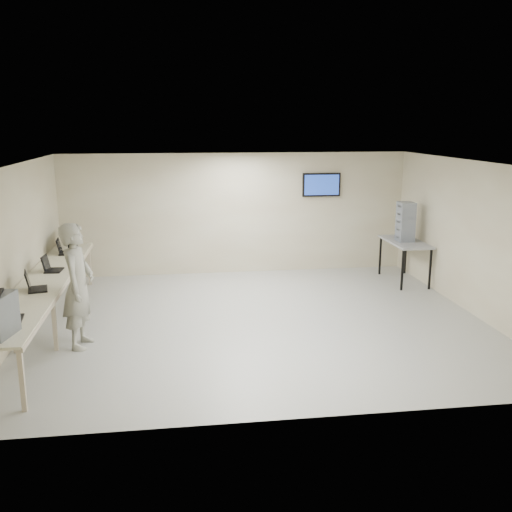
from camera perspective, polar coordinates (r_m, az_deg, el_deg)
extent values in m
cube|color=#A1A1A1|center=(10.28, 0.16, -6.51)|extent=(8.00, 7.00, 0.01)
cube|color=silver|center=(9.70, 0.17, 9.27)|extent=(8.00, 7.00, 0.01)
cube|color=tan|center=(13.31, -1.97, 4.25)|extent=(8.00, 0.01, 2.80)
cube|color=tan|center=(6.56, 4.49, -5.17)|extent=(8.00, 0.01, 2.80)
cube|color=tan|center=(10.15, -22.81, 0.41)|extent=(0.01, 7.00, 2.80)
cube|color=tan|center=(11.17, 20.93, 1.66)|extent=(0.01, 7.00, 2.80)
cube|color=black|center=(13.56, 6.52, 7.11)|extent=(0.15, 0.04, 0.15)
cube|color=black|center=(13.52, 6.56, 7.09)|extent=(0.90, 0.06, 0.55)
cube|color=#1C3CA0|center=(13.49, 6.60, 7.08)|extent=(0.82, 0.01, 0.47)
cube|color=beige|center=(10.17, -20.38, -2.37)|extent=(0.75, 6.00, 0.04)
cube|color=#BDAE94|center=(10.10, -18.29, -2.49)|extent=(0.02, 6.00, 0.06)
cube|color=#BDAE94|center=(7.63, -22.36, -11.28)|extent=(0.06, 0.06, 0.86)
cube|color=#BDAE94|center=(9.54, -23.05, -6.45)|extent=(0.06, 0.06, 0.86)
cube|color=#BDAE94|center=(9.39, -19.50, -6.44)|extent=(0.06, 0.06, 0.86)
cube|color=#BDAE94|center=(11.20, -20.74, -3.41)|extent=(0.06, 0.06, 0.86)
cube|color=#BDAE94|center=(11.08, -17.71, -3.35)|extent=(0.06, 0.06, 0.86)
cube|color=#BDAE94|center=(13.04, -18.92, -0.99)|extent=(0.06, 0.06, 0.86)
cube|color=#BDAE94|center=(12.94, -16.32, -0.92)|extent=(0.06, 0.06, 0.86)
cube|color=black|center=(8.31, -23.12, -5.79)|extent=(0.29, 0.37, 0.02)
cube|color=black|center=(8.31, -24.02, -4.92)|extent=(0.11, 0.33, 0.24)
cube|color=black|center=(8.30, -23.93, -4.92)|extent=(0.08, 0.29, 0.20)
cube|color=black|center=(9.60, -20.99, -3.13)|extent=(0.37, 0.45, 0.02)
cube|color=black|center=(9.59, -21.89, -2.25)|extent=(0.16, 0.38, 0.28)
cube|color=black|center=(9.59, -21.80, -2.25)|extent=(0.12, 0.33, 0.24)
cube|color=black|center=(10.72, -19.54, -1.37)|extent=(0.29, 0.39, 0.02)
cube|color=black|center=(10.71, -20.30, -0.63)|extent=(0.09, 0.35, 0.27)
cube|color=black|center=(10.71, -20.22, -0.63)|extent=(0.07, 0.31, 0.22)
cube|color=black|center=(12.06, -18.40, 0.29)|extent=(0.31, 0.41, 0.02)
cube|color=black|center=(12.06, -19.10, 0.97)|extent=(0.10, 0.37, 0.28)
cube|color=black|center=(12.06, -19.03, 0.97)|extent=(0.08, 0.33, 0.23)
cylinder|color=black|center=(12.36, -18.18, 0.58)|extent=(0.20, 0.20, 0.01)
cube|color=black|center=(12.35, -18.21, 0.98)|extent=(0.04, 0.03, 0.16)
cube|color=black|center=(12.31, -18.28, 1.89)|extent=(0.05, 0.45, 0.30)
cube|color=black|center=(12.30, -18.15, 1.89)|extent=(0.00, 0.41, 0.26)
cylinder|color=black|center=(12.79, -17.85, 1.01)|extent=(0.20, 0.20, 0.01)
cube|color=black|center=(12.77, -17.87, 1.39)|extent=(0.04, 0.03, 0.16)
cube|color=black|center=(12.73, -17.94, 2.26)|extent=(0.05, 0.45, 0.30)
cube|color=black|center=(12.73, -17.81, 2.27)|extent=(0.00, 0.41, 0.26)
imported|color=gray|center=(9.29, -17.36, -2.87)|extent=(0.57, 0.78, 1.98)
cube|color=gray|center=(12.99, 14.70, 1.37)|extent=(0.72, 1.54, 0.04)
cube|color=black|center=(12.38, 14.43, -1.38)|extent=(0.04, 0.04, 0.88)
cube|color=black|center=(13.58, 12.32, 0.01)|extent=(0.04, 0.04, 0.88)
cube|color=black|center=(12.62, 17.02, -1.26)|extent=(0.04, 0.04, 0.88)
cube|color=black|center=(13.81, 14.72, 0.09)|extent=(0.04, 0.04, 0.88)
cube|color=gray|center=(12.96, 14.64, 1.83)|extent=(0.33, 0.36, 0.17)
cube|color=gray|center=(12.93, 14.69, 2.58)|extent=(0.33, 0.36, 0.17)
cube|color=gray|center=(12.90, 14.73, 3.33)|extent=(0.33, 0.36, 0.17)
cube|color=gray|center=(12.88, 14.78, 4.09)|extent=(0.33, 0.36, 0.17)
cube|color=gray|center=(12.85, 14.82, 4.85)|extent=(0.33, 0.36, 0.17)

